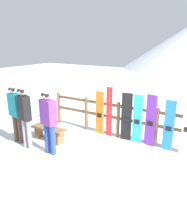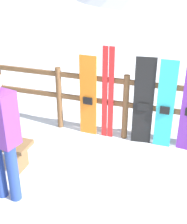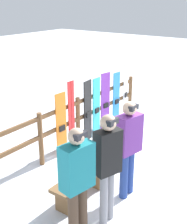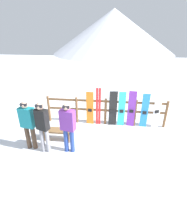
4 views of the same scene
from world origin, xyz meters
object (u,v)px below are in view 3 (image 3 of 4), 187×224
(person_teal, at_px, (77,178))
(snowboard_black_stripe, at_px, (88,111))
(bench, at_px, (80,183))
(ski_pair_red, at_px, (71,116))
(person_black, at_px, (108,161))
(person_purple, at_px, (128,143))
(snowboard_purple, at_px, (105,102))
(snowboard_cyan, at_px, (96,108))
(snowboard_blue, at_px, (116,99))
(snowboard_orange, at_px, (61,125))
(snowboard_white, at_px, (125,92))

(person_teal, relative_size, snowboard_black_stripe, 1.16)
(bench, xyz_separation_m, ski_pair_red, (1.35, 1.31, 0.48))
(person_black, height_order, snowboard_black_stripe, person_black)
(person_purple, distance_m, ski_pair_red, 2.04)
(snowboard_black_stripe, bearing_deg, snowboard_purple, 0.00)
(person_teal, distance_m, snowboard_cyan, 3.54)
(snowboard_purple, height_order, snowboard_blue, snowboard_purple)
(snowboard_orange, bearing_deg, person_teal, -133.26)
(ski_pair_red, distance_m, snowboard_purple, 1.32)
(person_purple, relative_size, snowboard_blue, 1.21)
(snowboard_black_stripe, height_order, snowboard_purple, snowboard_purple)
(person_black, bearing_deg, ski_pair_red, 52.12)
(snowboard_blue, bearing_deg, person_purple, -144.35)
(snowboard_orange, relative_size, snowboard_purple, 0.93)
(person_black, height_order, snowboard_purple, person_black)
(snowboard_black_stripe, distance_m, snowboard_purple, 0.73)
(person_black, xyz_separation_m, snowboard_cyan, (2.48, 1.98, -0.32))
(snowboard_purple, bearing_deg, snowboard_white, 0.00)
(bench, height_order, snowboard_cyan, snowboard_cyan)
(snowboard_purple, bearing_deg, snowboard_orange, -180.00)
(snowboard_orange, xyz_separation_m, snowboard_black_stripe, (0.93, 0.00, 0.03))
(ski_pair_red, bearing_deg, person_purple, -112.37)
(ski_pair_red, relative_size, snowboard_black_stripe, 1.08)
(ski_pair_red, xyz_separation_m, snowboard_black_stripe, (0.59, -0.00, -0.06))
(person_purple, bearing_deg, ski_pair_red, 67.63)
(snowboard_black_stripe, bearing_deg, bench, -146.12)
(snowboard_orange, bearing_deg, snowboard_purple, 0.00)
(person_black, bearing_deg, snowboard_white, 27.20)
(person_black, bearing_deg, snowboard_cyan, 38.59)
(snowboard_orange, height_order, snowboard_blue, snowboard_blue)
(person_black, relative_size, snowboard_black_stripe, 1.19)
(person_black, xyz_separation_m, snowboard_orange, (1.20, 1.98, -0.34))
(person_teal, bearing_deg, snowboard_blue, 25.20)
(snowboard_cyan, bearing_deg, bench, -150.32)
(snowboard_black_stripe, distance_m, snowboard_blue, 1.25)
(ski_pair_red, bearing_deg, snowboard_cyan, -0.21)
(snowboard_white, bearing_deg, ski_pair_red, 179.92)
(ski_pair_red, height_order, snowboard_blue, ski_pair_red)
(ski_pair_red, height_order, snowboard_purple, ski_pair_red)
(person_purple, height_order, snowboard_blue, person_purple)
(person_purple, xyz_separation_m, snowboard_blue, (2.61, 1.87, -0.29))
(snowboard_orange, height_order, snowboard_cyan, snowboard_cyan)
(person_black, xyz_separation_m, person_purple, (0.77, 0.10, -0.05))
(bench, distance_m, person_teal, 1.12)
(person_purple, distance_m, snowboard_black_stripe, 2.33)
(person_black, relative_size, snowboard_cyan, 1.20)
(bench, distance_m, snowboard_cyan, 2.67)
(snowboard_purple, bearing_deg, person_purple, -138.21)
(person_black, relative_size, snowboard_orange, 1.24)
(person_black, xyz_separation_m, snowboard_black_stripe, (2.13, 1.98, -0.31))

